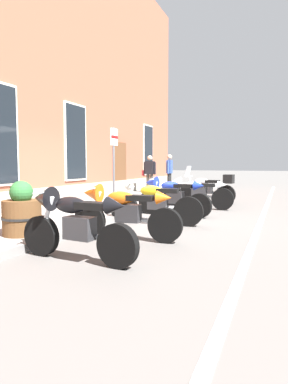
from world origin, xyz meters
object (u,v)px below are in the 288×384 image
object	(u,v)px
motorcycle_blue_sport	(171,194)
parking_sign	(114,157)
motorcycle_white_sport	(195,191)
barrel_planter	(22,213)
motorcycle_silver_touring	(208,188)
pedestrian_blue_top	(169,171)
motorcycle_orange_sport	(122,209)
motorcycle_black_sport	(72,221)
motorcycle_yellow_naked	(155,203)
pedestrian_dark_jacket	(150,172)

from	to	relation	value
motorcycle_blue_sport	parking_sign	bearing A→B (deg)	110.85
motorcycle_white_sport	barrel_planter	size ratio (longest dim) A/B	2.32
motorcycle_silver_touring	pedestrian_blue_top	bearing A→B (deg)	38.98
motorcycle_orange_sport	pedestrian_blue_top	world-z (taller)	pedestrian_blue_top
motorcycle_orange_sport	motorcycle_silver_touring	size ratio (longest dim) A/B	0.98
motorcycle_orange_sport	motorcycle_white_sport	xyz separation A→B (m)	(4.69, -0.22, -0.01)
pedestrian_blue_top	motorcycle_white_sport	bearing A→B (deg)	-152.95
motorcycle_black_sport	motorcycle_orange_sport	world-z (taller)	motorcycle_black_sport
motorcycle_orange_sport	parking_sign	distance (m)	3.11
motorcycle_orange_sport	pedestrian_blue_top	size ratio (longest dim) A/B	1.26
motorcycle_yellow_naked	pedestrian_dark_jacket	bearing A→B (deg)	22.19
motorcycle_blue_sport	pedestrian_blue_top	distance (m)	6.37
motorcycle_orange_sport	pedestrian_blue_top	bearing A→B (deg)	12.62
pedestrian_blue_top	parking_sign	distance (m)	6.62
pedestrian_blue_top	motorcycle_black_sport	bearing A→B (deg)	-169.30
motorcycle_orange_sport	motorcycle_black_sport	bearing A→B (deg)	178.68
motorcycle_blue_sport	barrel_planter	world-z (taller)	barrel_planter
motorcycle_silver_touring	pedestrian_dark_jacket	world-z (taller)	pedestrian_dark_jacket
motorcycle_yellow_naked	pedestrian_dark_jacket	xyz separation A→B (m)	(6.71, 2.74, 0.57)
motorcycle_silver_touring	pedestrian_dark_jacket	bearing A→B (deg)	54.40
pedestrian_dark_jacket	pedestrian_blue_top	xyz separation A→B (m)	(0.73, -0.68, 0.04)
motorcycle_black_sport	motorcycle_white_sport	world-z (taller)	motorcycle_black_sport
pedestrian_blue_top	motorcycle_orange_sport	bearing A→B (deg)	-167.38
parking_sign	barrel_planter	xyz separation A→B (m)	(-3.45, 0.02, -1.05)
motorcycle_silver_touring	barrel_planter	size ratio (longest dim) A/B	2.28
motorcycle_white_sport	pedestrian_blue_top	xyz separation A→B (m)	(4.43, 2.26, 0.55)
motorcycle_black_sport	motorcycle_white_sport	xyz separation A→B (m)	(6.20, -0.25, -0.03)
motorcycle_yellow_naked	motorcycle_white_sport	xyz separation A→B (m)	(3.02, -0.20, 0.06)
motorcycle_blue_sport	motorcycle_black_sport	bearing A→B (deg)	-179.88
motorcycle_white_sport	barrel_planter	bearing A→B (deg)	163.04
motorcycle_silver_touring	motorcycle_orange_sport	bearing A→B (deg)	177.26
motorcycle_yellow_naked	motorcycle_white_sport	world-z (taller)	motorcycle_white_sport
motorcycle_blue_sport	parking_sign	size ratio (longest dim) A/B	0.95
motorcycle_black_sport	barrel_planter	size ratio (longest dim) A/B	2.07
motorcycle_yellow_naked	motorcycle_blue_sport	size ratio (longest dim) A/B	1.04
motorcycle_black_sport	motorcycle_orange_sport	distance (m)	1.51
motorcycle_yellow_naked	motorcycle_silver_touring	xyz separation A→B (m)	(4.55, -0.28, 0.07)
motorcycle_yellow_naked	parking_sign	xyz separation A→B (m)	(0.87, 1.49, 1.10)
pedestrian_dark_jacket	barrel_planter	distance (m)	9.39
motorcycle_black_sport	motorcycle_yellow_naked	world-z (taller)	motorcycle_black_sport
motorcycle_blue_sport	barrel_planter	size ratio (longest dim) A/B	2.21
motorcycle_yellow_naked	motorcycle_blue_sport	world-z (taller)	motorcycle_blue_sport
motorcycle_white_sport	pedestrian_dark_jacket	xyz separation A→B (m)	(3.69, 2.94, 0.51)
barrel_planter	motorcycle_black_sport	bearing A→B (deg)	-112.58
barrel_planter	motorcycle_silver_touring	bearing A→B (deg)	-14.08
motorcycle_silver_touring	pedestrian_dark_jacket	distance (m)	3.74
motorcycle_orange_sport	motorcycle_yellow_naked	world-z (taller)	motorcycle_orange_sport
motorcycle_blue_sport	motorcycle_white_sport	world-z (taller)	motorcycle_blue_sport
motorcycle_yellow_naked	pedestrian_blue_top	distance (m)	7.75
motorcycle_white_sport	pedestrian_blue_top	size ratio (longest dim) A/B	1.31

